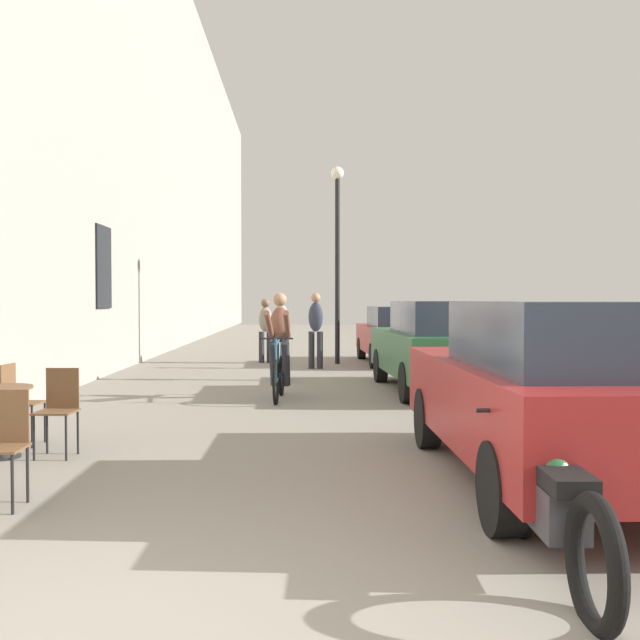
{
  "coord_description": "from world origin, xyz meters",
  "views": [
    {
      "loc": [
        0.85,
        -3.23,
        1.59
      ],
      "look_at": [
        1.23,
        10.22,
        1.22
      ],
      "focal_mm": 41.11,
      "sensor_mm": 36.0,
      "label": 1
    }
  ],
  "objects": [
    {
      "name": "parked_car_third",
      "position": [
        3.32,
        15.0,
        0.74
      ],
      "size": [
        1.79,
        4.07,
        1.43
      ],
      "color": "maroon",
      "rests_on": "ground_plane"
    },
    {
      "name": "pedestrian_far",
      "position": [
        -0.01,
        15.32,
        0.91
      ],
      "size": [
        0.37,
        0.29,
        1.62
      ],
      "color": "#26262D",
      "rests_on": "ground_plane"
    },
    {
      "name": "parked_car_second",
      "position": [
        3.31,
        9.33,
        0.82
      ],
      "size": [
        1.99,
        4.48,
        1.57
      ],
      "color": "#23512D",
      "rests_on": "ground_plane"
    },
    {
      "name": "cyclist_on_bicycle",
      "position": [
        0.53,
        8.6,
        0.81
      ],
      "size": [
        0.52,
        1.76,
        1.74
      ],
      "color": "black",
      "rests_on": "ground_plane"
    },
    {
      "name": "pedestrian_near",
      "position": [
        0.48,
        11.24,
        0.97
      ],
      "size": [
        0.37,
        0.28,
        1.73
      ],
      "color": "#26262D",
      "rests_on": "ground_plane"
    },
    {
      "name": "cafe_chair_mid_toward_wall",
      "position": [
        -1.6,
        4.28,
        0.52
      ],
      "size": [
        0.4,
        0.4,
        0.89
      ],
      "color": "black",
      "rests_on": "ground_plane"
    },
    {
      "name": "cafe_chair_near_toward_street",
      "position": [
        -1.45,
        2.46,
        0.52
      ],
      "size": [
        0.39,
        0.39,
        0.89
      ],
      "color": "black",
      "rests_on": "ground_plane"
    },
    {
      "name": "parked_car_nearest",
      "position": [
        3.06,
        2.97,
        0.82
      ],
      "size": [
        1.9,
        4.45,
        1.58
      ],
      "color": "maroon",
      "rests_on": "ground_plane"
    },
    {
      "name": "cafe_chair_mid_toward_street",
      "position": [
        -2.25,
        4.86,
        0.52
      ],
      "size": [
        0.41,
        0.41,
        0.89
      ],
      "color": "black",
      "rests_on": "ground_plane"
    },
    {
      "name": "parked_motorcycle",
      "position": [
        2.33,
        0.98,
        0.4
      ],
      "size": [
        0.62,
        2.15,
        0.92
      ],
      "color": "black",
      "rests_on": "ground_plane"
    },
    {
      "name": "pedestrian_mid",
      "position": [
        1.23,
        13.7,
        0.99
      ],
      "size": [
        0.38,
        0.3,
        1.75
      ],
      "color": "#26262D",
      "rests_on": "ground_plane"
    },
    {
      "name": "building_facade_left",
      "position": [
        -3.45,
        14.0,
        6.52
      ],
      "size": [
        0.54,
        68.0,
        13.05
      ],
      "color": "gray",
      "rests_on": "ground_plane"
    },
    {
      "name": "street_lamp",
      "position": [
        1.8,
        14.97,
        3.11
      ],
      "size": [
        0.32,
        0.32,
        4.9
      ],
      "color": "black",
      "rests_on": "ground_plane"
    },
    {
      "name": "cafe_table_mid",
      "position": [
        -2.17,
        4.21,
        0.52
      ],
      "size": [
        0.64,
        0.64,
        0.72
      ],
      "color": "black",
      "rests_on": "ground_plane"
    }
  ]
}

